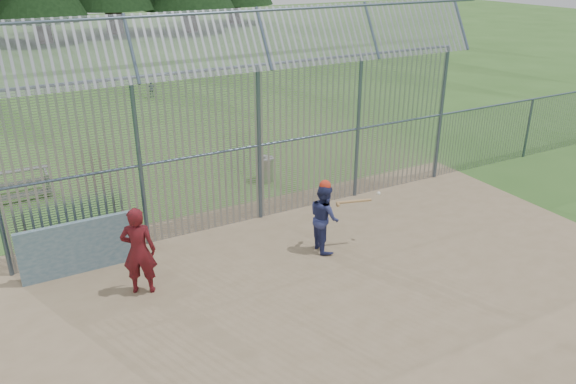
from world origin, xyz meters
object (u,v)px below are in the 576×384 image
trash_can (265,169)px  dugout_wall (80,247)px  batter (324,217)px  onlooker (139,251)px

trash_can → dugout_wall: bearing=-153.9°
dugout_wall → trash_can: 6.52m
batter → trash_can: (0.71, 4.51, -0.45)m
batter → onlooker: 4.22m
onlooker → trash_can: (4.92, 4.25, -0.58)m
onlooker → dugout_wall: bearing=-31.6°
batter → trash_can: 4.59m
dugout_wall → batter: (5.14, -1.65, 0.22)m
trash_can → batter: bearing=-99.0°
dugout_wall → batter: size_ratio=1.53×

